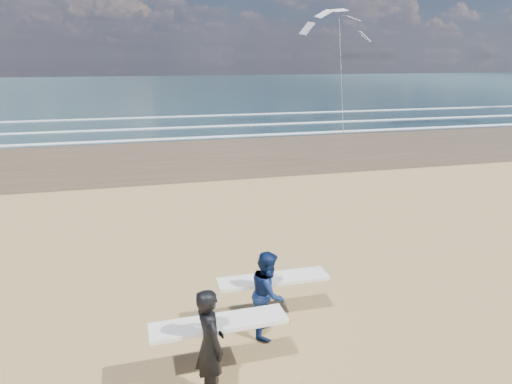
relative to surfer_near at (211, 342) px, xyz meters
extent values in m
cube|color=#4B4028|center=(20.80, 18.67, -0.94)|extent=(220.00, 12.00, 0.01)
cube|color=#192F37|center=(20.80, 72.67, -0.94)|extent=(220.00, 100.00, 0.02)
cube|color=white|center=(20.80, 23.47, -0.90)|extent=(220.00, 0.50, 0.05)
cube|color=white|center=(20.80, 28.17, -0.90)|extent=(220.00, 0.50, 0.05)
cube|color=white|center=(20.80, 34.67, -0.90)|extent=(220.00, 0.50, 0.05)
imported|color=black|center=(-0.02, -0.04, -0.02)|extent=(0.58, 0.76, 1.86)
cube|color=white|center=(0.18, 0.31, 0.11)|extent=(2.21, 0.58, 0.07)
imported|color=#0D1F4C|center=(1.31, 1.41, -0.11)|extent=(0.88, 0.99, 1.68)
cube|color=white|center=(1.51, 1.76, -0.01)|extent=(2.20, 0.53, 0.07)
cube|color=slate|center=(12.92, 23.24, -0.90)|extent=(0.12, 0.12, 0.10)
camera|label=1|loc=(-0.82, -6.01, 4.20)|focal=32.00mm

